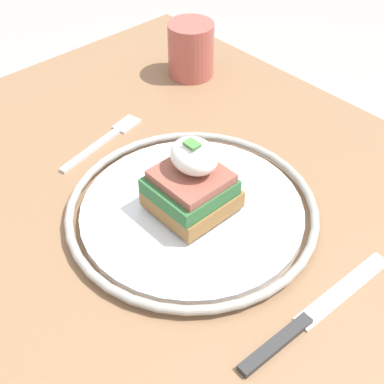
% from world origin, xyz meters
% --- Properties ---
extents(dining_table, '(0.86, 0.71, 0.76)m').
position_xyz_m(dining_table, '(0.00, 0.00, 0.62)').
color(dining_table, '#846042').
rests_on(dining_table, ground_plane).
extents(plate, '(0.28, 0.28, 0.02)m').
position_xyz_m(plate, '(-0.01, 0.03, 0.77)').
color(plate, silver).
rests_on(plate, dining_table).
extents(sandwich, '(0.12, 0.08, 0.09)m').
position_xyz_m(sandwich, '(-0.01, 0.03, 0.81)').
color(sandwich, olive).
rests_on(sandwich, plate).
extents(fork, '(0.05, 0.14, 0.00)m').
position_xyz_m(fork, '(-0.19, 0.04, 0.76)').
color(fork, silver).
rests_on(fork, dining_table).
extents(knife, '(0.02, 0.20, 0.01)m').
position_xyz_m(knife, '(0.17, 0.01, 0.76)').
color(knife, '#2D2D2D').
rests_on(knife, dining_table).
extents(cup, '(0.07, 0.07, 0.08)m').
position_xyz_m(cup, '(-0.24, 0.24, 0.80)').
color(cup, '#AD5147').
rests_on(cup, dining_table).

